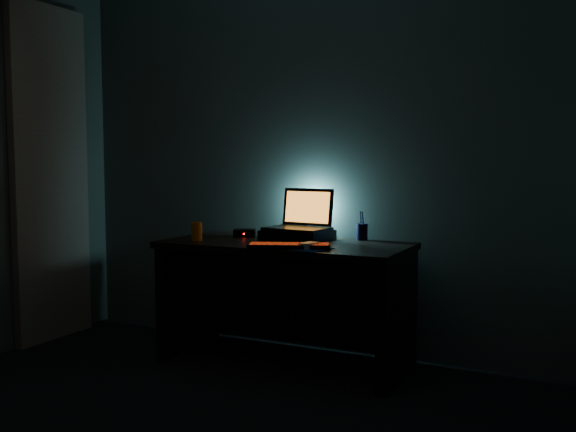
% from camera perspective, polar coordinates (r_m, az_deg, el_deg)
% --- Properties ---
extents(room, '(3.50, 4.00, 2.50)m').
position_cam_1_polar(room, '(2.52, -16.70, 4.92)').
color(room, black).
rests_on(room, ground).
extents(desk, '(1.50, 0.70, 0.75)m').
position_cam_1_polar(desk, '(3.99, 0.07, -5.92)').
color(desk, black).
rests_on(desk, ground).
extents(curtain, '(0.06, 0.65, 2.30)m').
position_cam_1_polar(curtain, '(4.74, -20.35, 3.48)').
color(curtain, '#B6AE92').
rests_on(curtain, ground).
extents(riser, '(0.43, 0.34, 0.06)m').
position_cam_1_polar(riser, '(4.03, 0.83, -1.69)').
color(riser, black).
rests_on(riser, desk).
extents(laptop, '(0.41, 0.32, 0.26)m').
position_cam_1_polar(laptop, '(4.06, 1.20, -0.36)').
color(laptop, black).
rests_on(laptop, riser).
extents(keyboard, '(0.49, 0.31, 0.03)m').
position_cam_1_polar(keyboard, '(3.62, 0.11, -2.68)').
color(keyboard, black).
rests_on(keyboard, desk).
extents(mousepad, '(0.25, 0.23, 0.00)m').
position_cam_1_polar(mousepad, '(3.59, 1.86, -2.93)').
color(mousepad, navy).
rests_on(mousepad, desk).
extents(mouse, '(0.08, 0.12, 0.03)m').
position_cam_1_polar(mouse, '(3.59, 1.86, -2.64)').
color(mouse, gray).
rests_on(mouse, mousepad).
extents(pen_cup, '(0.09, 0.09, 0.10)m').
position_cam_1_polar(pen_cup, '(4.03, 6.58, -1.41)').
color(pen_cup, black).
rests_on(pen_cup, desk).
extents(juice_glass, '(0.08, 0.08, 0.12)m').
position_cam_1_polar(juice_glass, '(4.01, -8.12, -1.35)').
color(juice_glass, '#D4660B').
rests_on(juice_glass, desk).
extents(router, '(0.17, 0.16, 0.05)m').
position_cam_1_polar(router, '(4.21, -3.87, -1.51)').
color(router, black).
rests_on(router, desk).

